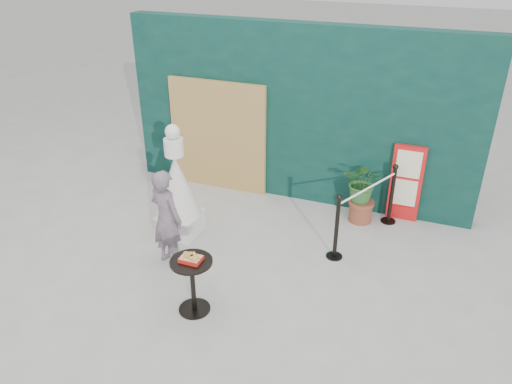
# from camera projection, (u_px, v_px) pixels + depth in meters

# --- Properties ---
(ground) EXTENTS (60.00, 60.00, 0.00)m
(ground) POSITION_uv_depth(u_px,v_px,m) (223.00, 300.00, 6.46)
(ground) COLOR #ADAAA5
(ground) RESTS_ON ground
(back_wall) EXTENTS (6.00, 0.30, 3.00)m
(back_wall) POSITION_uv_depth(u_px,v_px,m) (298.00, 115.00, 8.36)
(back_wall) COLOR black
(back_wall) RESTS_ON ground
(bamboo_fence) EXTENTS (1.80, 0.08, 2.00)m
(bamboo_fence) POSITION_uv_depth(u_px,v_px,m) (218.00, 136.00, 8.86)
(bamboo_fence) COLOR tan
(bamboo_fence) RESTS_ON ground
(woman) EXTENTS (0.61, 0.49, 1.46)m
(woman) POSITION_uv_depth(u_px,v_px,m) (166.00, 218.00, 6.87)
(woman) COLOR slate
(woman) RESTS_ON ground
(menu_board) EXTENTS (0.50, 0.07, 1.30)m
(menu_board) POSITION_uv_depth(u_px,v_px,m) (406.00, 183.00, 7.99)
(menu_board) COLOR red
(menu_board) RESTS_ON ground
(statue) EXTENTS (0.70, 0.70, 1.80)m
(statue) POSITION_uv_depth(u_px,v_px,m) (177.00, 191.00, 7.58)
(statue) COLOR silver
(statue) RESTS_ON ground
(cafe_table) EXTENTS (0.52, 0.52, 0.75)m
(cafe_table) POSITION_uv_depth(u_px,v_px,m) (192.00, 278.00, 6.08)
(cafe_table) COLOR black
(cafe_table) RESTS_ON ground
(food_basket) EXTENTS (0.26, 0.19, 0.11)m
(food_basket) POSITION_uv_depth(u_px,v_px,m) (191.00, 258.00, 5.94)
(food_basket) COLOR red
(food_basket) RESTS_ON cafe_table
(planter) EXTENTS (0.62, 0.53, 1.05)m
(planter) POSITION_uv_depth(u_px,v_px,m) (363.00, 188.00, 7.95)
(planter) COLOR brown
(planter) RESTS_ON ground
(stanchion_barrier) EXTENTS (0.84, 1.54, 1.03)m
(stanchion_barrier) POSITION_uv_depth(u_px,v_px,m) (366.00, 211.00, 7.53)
(stanchion_barrier) COLOR black
(stanchion_barrier) RESTS_ON ground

